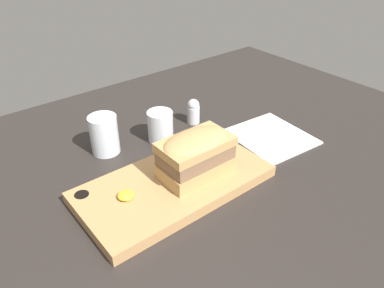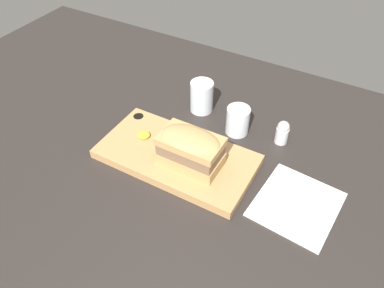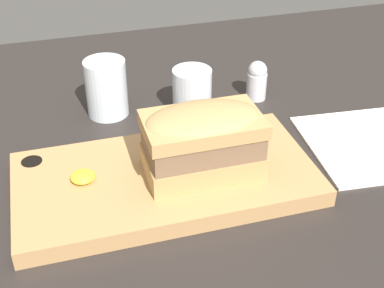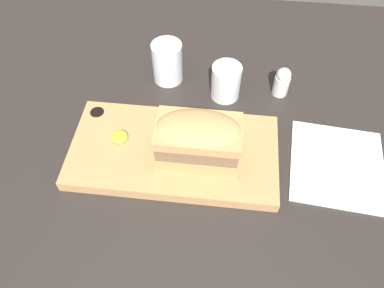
% 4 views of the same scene
% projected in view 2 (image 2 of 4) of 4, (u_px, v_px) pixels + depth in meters
% --- Properties ---
extents(dining_table, '(1.69, 1.08, 0.02)m').
position_uv_depth(dining_table, '(160.00, 152.00, 0.97)').
color(dining_table, '#282321').
rests_on(dining_table, ground).
extents(serving_board, '(0.39, 0.20, 0.02)m').
position_uv_depth(serving_board, '(176.00, 156.00, 0.93)').
color(serving_board, tan).
rests_on(serving_board, dining_table).
extents(sandwich, '(0.15, 0.09, 0.09)m').
position_uv_depth(sandwich, '(191.00, 148.00, 0.86)').
color(sandwich, tan).
rests_on(sandwich, serving_board).
extents(mustard_dollop, '(0.03, 0.03, 0.01)m').
position_uv_depth(mustard_dollop, '(143.00, 135.00, 0.96)').
color(mustard_dollop, yellow).
rests_on(mustard_dollop, serving_board).
extents(water_glass, '(0.06, 0.06, 0.09)m').
position_uv_depth(water_glass, '(202.00, 98.00, 1.06)').
color(water_glass, silver).
rests_on(water_glass, dining_table).
extents(wine_glass, '(0.06, 0.06, 0.08)m').
position_uv_depth(wine_glass, '(238.00, 122.00, 0.99)').
color(wine_glass, silver).
rests_on(wine_glass, dining_table).
extents(napkin, '(0.19, 0.20, 0.00)m').
position_uv_depth(napkin, '(296.00, 205.00, 0.83)').
color(napkin, white).
rests_on(napkin, dining_table).
extents(salt_shaker, '(0.03, 0.03, 0.07)m').
position_uv_depth(salt_shaker, '(282.00, 132.00, 0.96)').
color(salt_shaker, silver).
rests_on(salt_shaker, dining_table).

